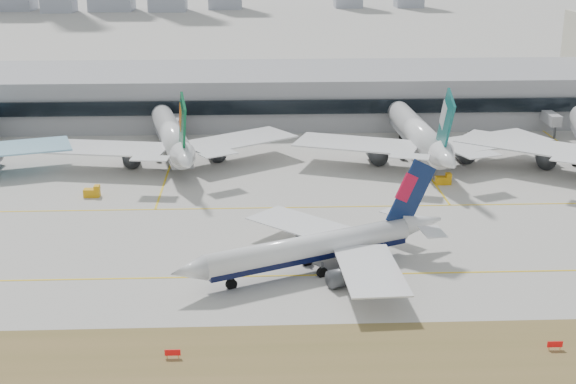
{
  "coord_description": "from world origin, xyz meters",
  "views": [
    {
      "loc": [
        -5.26,
        -130.87,
        57.06
      ],
      "look_at": [
        1.17,
        18.0,
        7.5
      ],
      "focal_mm": 50.0,
      "sensor_mm": 36.0,
      "label": 1
    }
  ],
  "objects_px": {
    "taxiing_airliner": "(319,247)",
    "widebody_eva": "(173,138)",
    "terminal": "(271,94)",
    "widebody_cathay": "(420,136)"
  },
  "relations": [
    {
      "from": "widebody_eva",
      "to": "terminal",
      "type": "relative_size",
      "value": 0.22
    },
    {
      "from": "terminal",
      "to": "widebody_eva",
      "type": "bearing_deg",
      "value": -118.46
    },
    {
      "from": "taxiing_airliner",
      "to": "widebody_eva",
      "type": "bearing_deg",
      "value": -90.07
    },
    {
      "from": "taxiing_airliner",
      "to": "widebody_cathay",
      "type": "height_order",
      "value": "widebody_cathay"
    },
    {
      "from": "widebody_cathay",
      "to": "terminal",
      "type": "bearing_deg",
      "value": 34.43
    },
    {
      "from": "widebody_eva",
      "to": "widebody_cathay",
      "type": "distance_m",
      "value": 62.72
    },
    {
      "from": "terminal",
      "to": "taxiing_airliner",
      "type": "bearing_deg",
      "value": -87.24
    },
    {
      "from": "widebody_cathay",
      "to": "widebody_eva",
      "type": "bearing_deg",
      "value": 86.4
    },
    {
      "from": "widebody_cathay",
      "to": "terminal",
      "type": "xyz_separation_m",
      "value": [
        -36.68,
        49.79,
        1.21
      ]
    },
    {
      "from": "widebody_eva",
      "to": "widebody_cathay",
      "type": "height_order",
      "value": "widebody_cathay"
    }
  ]
}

